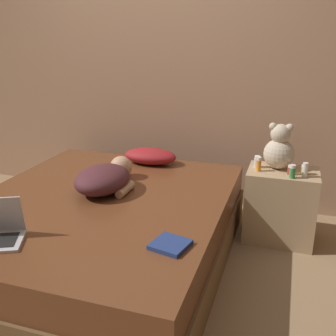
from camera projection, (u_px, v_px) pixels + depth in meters
The scene contains 14 objects.
ground_plane at pixel (103, 259), 2.82m from camera, with size 12.00×12.00×0.00m, color #937551.
wall_back at pixel (160, 61), 3.55m from camera, with size 8.00×0.06×2.60m.
bed at pixel (101, 230), 2.74m from camera, with size 1.71×2.02×0.47m.
nightstand at pixel (280, 205), 3.02m from camera, with size 0.52×0.38×0.56m.
pillow at pixel (150, 156), 3.36m from camera, with size 0.46×0.26×0.13m.
person_lying at pixel (106, 178), 2.79m from camera, with size 0.38×0.63×0.19m.
teddy_bear at pixel (279, 149), 2.94m from camera, with size 0.23×0.23×0.35m.
bottle_green at pixel (292, 172), 2.77m from camera, with size 0.04×0.04×0.10m.
bottle_white at pixel (305, 170), 2.79m from camera, with size 0.04×0.04×0.11m.
bottle_red at pixel (291, 170), 2.84m from camera, with size 0.05×0.05×0.07m.
bottle_clear at pixel (257, 162), 2.99m from camera, with size 0.05×0.05×0.09m.
bottle_orange at pixel (259, 164), 2.91m from camera, with size 0.04×0.04×0.11m.
bottle_amber at pixel (305, 170), 2.84m from camera, with size 0.05×0.05×0.07m.
book at pixel (170, 245), 2.06m from camera, with size 0.22×0.22×0.02m.
Camera 1 is at (1.20, -2.19, 1.54)m, focal length 42.00 mm.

